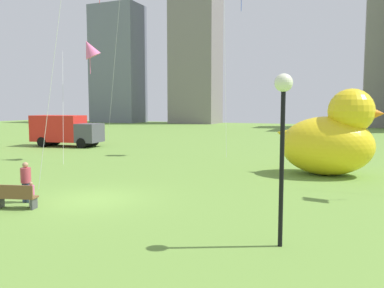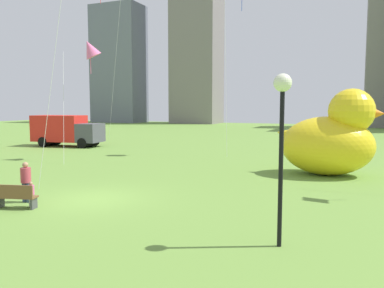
% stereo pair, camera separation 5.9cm
% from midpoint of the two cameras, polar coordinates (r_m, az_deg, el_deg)
% --- Properties ---
extents(ground_plane, '(140.00, 140.00, 0.00)m').
position_cam_midpoint_polar(ground_plane, '(16.28, -14.38, -7.84)').
color(ground_plane, olive).
extents(park_bench, '(1.53, 0.81, 0.90)m').
position_cam_midpoint_polar(park_bench, '(15.66, -24.43, -6.95)').
color(park_bench, brown).
rests_on(park_bench, ground).
extents(person_adult, '(0.39, 0.39, 1.58)m').
position_cam_midpoint_polar(person_adult, '(16.46, -23.16, -4.87)').
color(person_adult, '#38476B').
rests_on(person_adult, ground).
extents(person_child, '(0.23, 0.23, 0.95)m').
position_cam_midpoint_polar(person_child, '(15.71, -22.50, -6.63)').
color(person_child, silver).
rests_on(person_child, ground).
extents(giant_inflatable_duck, '(5.60, 3.59, 4.64)m').
position_cam_midpoint_polar(giant_inflatable_duck, '(22.25, 19.50, 0.74)').
color(giant_inflatable_duck, yellow).
rests_on(giant_inflatable_duck, ground).
extents(lamppost, '(0.47, 0.47, 4.56)m').
position_cam_midpoint_polar(lamppost, '(10.38, 12.97, 4.25)').
color(lamppost, black).
rests_on(lamppost, ground).
extents(box_truck, '(6.71, 3.00, 2.85)m').
position_cam_midpoint_polar(box_truck, '(37.91, -18.04, 1.87)').
color(box_truck, red).
rests_on(box_truck, ground).
extents(city_skyline, '(76.44, 15.78, 39.19)m').
position_cam_midpoint_polar(city_skyline, '(76.90, 12.48, 14.59)').
color(city_skyline, slate).
rests_on(city_skyline, ground).
extents(kite_pink, '(3.52, 3.51, 8.35)m').
position_cam_midpoint_polar(kite_pink, '(28.23, -14.77, 13.28)').
color(kite_pink, silver).
rests_on(kite_pink, ground).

